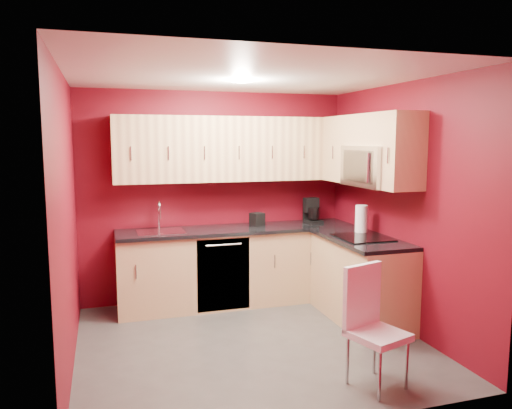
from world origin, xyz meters
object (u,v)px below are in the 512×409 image
paper_towel (361,219)px  dining_chair (378,328)px  microwave (374,166)px  coffee_maker (313,210)px  sink (161,228)px  napkin_holder (257,219)px

paper_towel → dining_chair: paper_towel is taller
microwave → coffee_maker: size_ratio=2.51×
sink → napkin_holder: bearing=2.8°
coffee_maker → dining_chair: coffee_maker is taller
paper_towel → microwave: bearing=-91.8°
napkin_holder → paper_towel: size_ratio=0.49×
microwave → sink: (-2.09, 1.00, -0.72)m
microwave → napkin_holder: (-0.94, 1.06, -0.67)m
microwave → dining_chair: size_ratio=0.80×
sink → dining_chair: 2.74m
sink → paper_towel: sink is taller
paper_towel → dining_chair: (-0.70, -1.56, -0.59)m
microwave → coffee_maker: (-0.20, 1.07, -0.60)m
microwave → sink: 2.43m
microwave → napkin_holder: size_ratio=4.98×
dining_chair → microwave: bearing=44.4°
sink → napkin_holder: 1.16m
microwave → coffee_maker: 1.24m
sink → coffee_maker: bearing=2.1°
paper_towel → sink: bearing=160.3°
napkin_holder → paper_towel: paper_towel is taller
microwave → coffee_maker: microwave is taller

